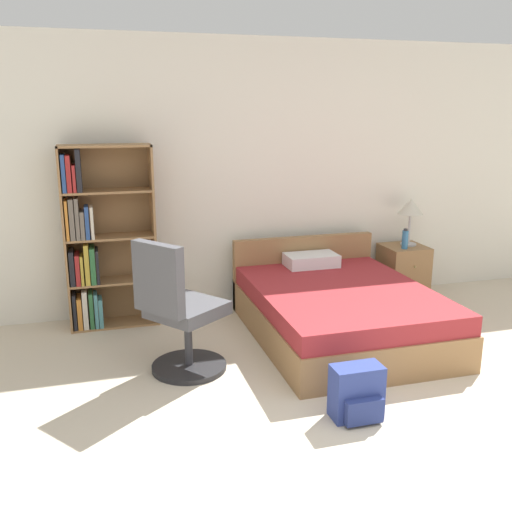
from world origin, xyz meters
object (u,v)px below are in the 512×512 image
office_chair (179,315)px  table_lamp (411,208)px  bookshelf (98,243)px  water_bottle (405,239)px  nightstand (403,272)px  bed (337,309)px  backpack_blue (357,394)px

office_chair → table_lamp: (2.59, 1.17, 0.48)m
bookshelf → office_chair: size_ratio=1.57×
water_bottle → office_chair: bearing=-157.1°
nightstand → table_lamp: (0.05, 0.02, 0.67)m
bookshelf → water_bottle: 3.01m
bed → office_chair: size_ratio=1.83×
bookshelf → bed: 2.21m
bed → backpack_blue: 1.41m
water_bottle → backpack_blue: bearing=-126.5°
bookshelf → nightstand: (3.07, -0.03, -0.50)m
bookshelf → table_lamp: bearing=-0.2°
bookshelf → water_bottle: bearing=-2.6°
bed → office_chair: bearing=-165.2°
bookshelf → backpack_blue: size_ratio=4.62×
bookshelf → table_lamp: (3.13, -0.01, 0.16)m
water_bottle → nightstand: bearing=59.1°
office_chair → nightstand: (2.53, 1.15, -0.19)m
bed → water_bottle: (1.02, 0.66, 0.42)m
office_chair → backpack_blue: office_chair is taller
table_lamp → bookshelf: bearing=179.8°
table_lamp → nightstand: bearing=-159.3°
bed → bookshelf: bearing=158.0°
office_chair → water_bottle: (2.47, 1.04, 0.19)m
bookshelf → bed: bearing=-22.0°
bed → nightstand: bed is taller
office_chair → backpack_blue: 1.41m
nightstand → backpack_blue: size_ratio=1.57×
bookshelf → backpack_blue: 2.70m
nightstand → water_bottle: water_bottle is taller
water_bottle → backpack_blue: (-1.48, -2.00, -0.49)m
bed → table_lamp: (1.14, 0.79, 0.71)m
office_chair → table_lamp: bearing=24.4°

